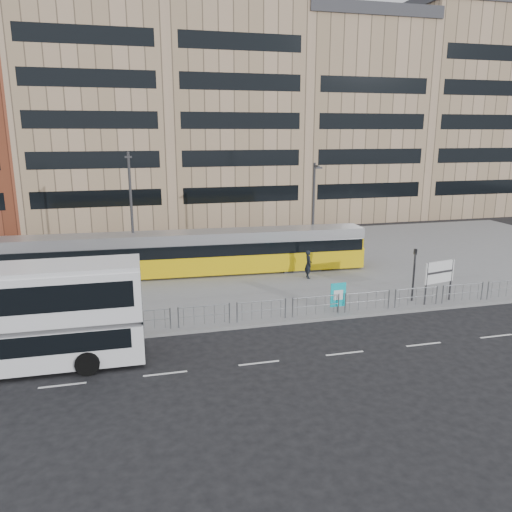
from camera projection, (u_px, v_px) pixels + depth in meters
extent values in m
plane|color=black|center=(277.00, 325.00, 25.76)|extent=(120.00, 120.00, 0.00)
cube|color=gray|center=(231.00, 265.00, 37.04)|extent=(64.00, 24.00, 0.15)
cube|color=gray|center=(277.00, 323.00, 25.79)|extent=(64.00, 0.25, 0.17)
cube|color=tan|center=(96.00, 120.00, 52.74)|extent=(14.00, 16.00, 22.00)
cube|color=#38383D|center=(87.00, 0.00, 49.95)|extent=(14.40, 16.40, 1.20)
cube|color=tan|center=(226.00, 111.00, 55.82)|extent=(14.00, 16.00, 24.00)
cube|color=tan|center=(342.00, 125.00, 59.50)|extent=(14.00, 16.00, 21.00)
cube|color=#38383D|center=(346.00, 25.00, 56.83)|extent=(14.40, 16.40, 1.20)
cube|color=tan|center=(445.00, 118.00, 62.58)|extent=(14.00, 16.00, 23.00)
cube|color=#38383D|center=(455.00, 13.00, 59.66)|extent=(14.40, 16.40, 1.20)
cylinder|color=gray|center=(311.00, 297.00, 26.42)|extent=(32.00, 0.05, 0.05)
cylinder|color=gray|center=(311.00, 306.00, 26.54)|extent=(32.00, 0.04, 0.04)
cube|color=white|center=(324.00, 356.00, 22.23)|extent=(62.00, 0.12, 0.01)
cube|color=white|center=(8.00, 346.00, 20.72)|extent=(11.06, 2.69, 1.70)
cube|color=white|center=(2.00, 298.00, 20.21)|extent=(11.06, 2.69, 2.11)
cube|color=black|center=(20.00, 336.00, 20.74)|extent=(9.05, 2.71, 0.85)
cube|color=black|center=(1.00, 293.00, 20.16)|extent=(10.46, 2.72, 1.10)
cylinder|color=black|center=(87.00, 364.00, 20.37)|extent=(1.01, 0.31, 1.00)
cylinder|color=black|center=(92.00, 339.00, 22.78)|extent=(1.01, 0.31, 1.00)
cube|color=#E0B70C|center=(186.00, 262.00, 34.26)|extent=(25.22, 3.59, 1.44)
cube|color=black|center=(185.00, 248.00, 34.02)|extent=(24.86, 3.61, 0.81)
cube|color=#ADADB2|center=(185.00, 237.00, 33.84)|extent=(25.21, 3.40, 0.72)
cube|color=#E0B70C|center=(351.00, 246.00, 36.42)|extent=(1.17, 2.07, 2.33)
cylinder|color=#2D2D30|center=(185.00, 253.00, 34.10)|extent=(2.24, 2.24, 2.69)
cube|color=#2D2D30|center=(299.00, 265.00, 35.96)|extent=(2.80, 2.39, 0.45)
cube|color=#2D2D30|center=(63.00, 278.00, 32.87)|extent=(2.80, 2.39, 0.45)
cylinder|color=#2D2D30|center=(426.00, 284.00, 28.12)|extent=(0.11, 0.11, 2.44)
cylinder|color=#2D2D30|center=(451.00, 280.00, 28.93)|extent=(0.11, 0.11, 2.44)
cube|color=white|center=(440.00, 272.00, 28.38)|extent=(2.10, 0.52, 1.27)
cylinder|color=#2D2D30|center=(338.00, 304.00, 27.10)|extent=(0.06, 0.06, 0.88)
cube|color=#0DBAC8|center=(338.00, 295.00, 26.97)|extent=(0.89, 0.10, 1.33)
cube|color=white|center=(338.00, 295.00, 26.93)|extent=(0.55, 0.03, 0.55)
imported|color=black|center=(308.00, 264.00, 33.38)|extent=(0.52, 0.73, 1.91)
cylinder|color=#2D2D30|center=(116.00, 301.00, 24.37)|extent=(0.12, 0.12, 3.00)
imported|color=#2D2D30|center=(114.00, 280.00, 24.10)|extent=(0.23, 0.25, 1.00)
cylinder|color=#2D2D30|center=(414.00, 276.00, 28.73)|extent=(0.12, 0.12, 3.00)
imported|color=#2D2D30|center=(415.00, 257.00, 28.46)|extent=(0.18, 0.21, 1.00)
cylinder|color=#2D2D30|center=(132.00, 215.00, 33.31)|extent=(0.18, 0.18, 8.32)
cylinder|color=#2D2D30|center=(128.00, 155.00, 31.98)|extent=(0.14, 0.90, 0.14)
cube|color=#2D2D30|center=(128.00, 157.00, 31.58)|extent=(0.45, 0.20, 0.12)
cylinder|color=#2D2D30|center=(313.00, 214.00, 36.49)|extent=(0.18, 0.18, 7.43)
cylinder|color=#2D2D30|center=(317.00, 166.00, 35.26)|extent=(0.14, 0.90, 0.14)
cube|color=#2D2D30|center=(319.00, 168.00, 34.87)|extent=(0.45, 0.20, 0.12)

